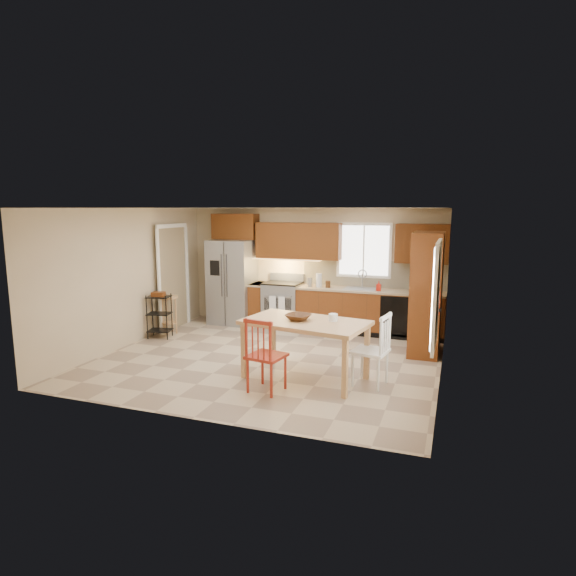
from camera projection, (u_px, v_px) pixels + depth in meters
The scene contains 33 objects.
floor at pixel (269, 358), 8.09m from camera, with size 5.50×5.50×0.00m, color tan.
ceiling at pixel (268, 208), 7.68m from camera, with size 5.50×5.00×0.02m, color silver.
wall_back at pixel (312, 268), 10.21m from camera, with size 5.50×0.02×2.50m, color #CCB793.
wall_front at pixel (189, 317), 5.55m from camera, with size 5.50×0.02×2.50m, color #CCB793.
wall_left at pixel (129, 277), 8.78m from camera, with size 0.02×5.00×2.50m, color #CCB793.
wall_right at pixel (444, 295), 6.98m from camera, with size 0.02×5.00×2.50m, color #CCB793.
refrigerator at pixel (232, 282), 10.47m from camera, with size 0.92×0.75×1.82m, color gray.
range_stove at pixel (283, 305), 10.22m from camera, with size 0.76×0.63×0.92m, color gray.
base_cabinet_narrow at pixel (259, 304), 10.42m from camera, with size 0.30×0.60×0.90m, color brown.
base_cabinet_run at pixel (369, 312), 9.63m from camera, with size 2.92×0.60×0.90m, color brown.
dishwasher at pixel (396, 317), 9.18m from camera, with size 0.60×0.02×0.78m, color black.
backsplash at pixel (373, 274), 9.78m from camera, with size 2.92×0.03×0.55m, color beige.
upper_over_fridge at pixel (235, 227), 10.46m from camera, with size 1.00×0.35×0.55m, color #5E2F0F.
upper_left_block at pixel (298, 241), 10.03m from camera, with size 1.80×0.35×0.75m, color #5E2F0F.
upper_right_block at pixel (422, 244), 9.21m from camera, with size 1.00×0.35×0.75m, color #5E2F0F.
window_back at pixel (364, 250), 9.76m from camera, with size 1.12×0.04×1.12m, color white.
sink at pixel (360, 291), 9.63m from camera, with size 0.62×0.46×0.16m, color gray.
undercab_glow at pixel (285, 259), 10.17m from camera, with size 1.60×0.30×0.01m, color #FFBF66.
soap_bottle at pixel (379, 286), 9.39m from camera, with size 0.09×0.09×0.19m, color red.
paper_towel at pixel (319, 280), 9.83m from camera, with size 0.12×0.12×0.28m, color white.
canister_steel at pixel (309, 282), 9.91m from camera, with size 0.11×0.11×0.18m, color gray.
canister_wood at pixel (328, 284), 9.75m from camera, with size 0.10×0.10×0.14m, color #4B2E14.
pantry at pixel (426, 294), 8.23m from camera, with size 0.50×0.95×2.10m, color brown.
fire_extinguisher at pixel (436, 303), 7.18m from camera, with size 0.12×0.12×0.36m, color red.
window_right at pixel (437, 294), 5.90m from camera, with size 0.04×1.02×1.32m, color white.
doorway at pixel (173, 279), 10.00m from camera, with size 0.04×0.95×2.10m, color #8C7A59.
dining_table at pixel (305, 350), 7.07m from camera, with size 1.77×1.00×0.86m, color tan, non-canonical shape.
chair_red at pixel (267, 355), 6.57m from camera, with size 0.49×0.49×1.04m, color maroon, non-canonical shape.
chair_white at pixel (370, 350), 6.79m from camera, with size 0.49×0.49×1.04m, color white, non-canonical shape.
table_bowl at pixel (298, 320), 7.04m from camera, with size 0.36×0.36×0.09m, color #4B2E14.
table_jar at pixel (333, 319), 6.97m from camera, with size 0.15×0.15×0.17m, color white.
bar_stool at pixel (169, 315), 9.65m from camera, with size 0.37×0.37×0.76m, color tan, non-canonical shape.
utility_cart at pixel (159, 316), 9.33m from camera, with size 0.43×0.33×0.86m, color black, non-canonical shape.
Camera 1 is at (2.89, -7.23, 2.50)m, focal length 30.00 mm.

